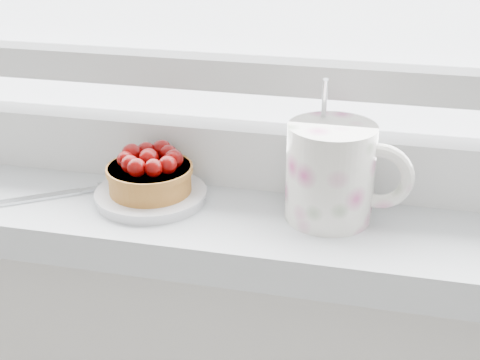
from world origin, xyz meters
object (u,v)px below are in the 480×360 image
(raspberry_tart, at_px, (150,172))
(floral_mug, at_px, (334,171))
(fork, at_px, (65,194))
(saucer, at_px, (151,195))

(raspberry_tart, height_order, floral_mug, floral_mug)
(floral_mug, distance_m, fork, 0.30)
(saucer, relative_size, floral_mug, 0.84)
(floral_mug, bearing_deg, raspberry_tart, -178.53)
(raspberry_tart, xyz_separation_m, fork, (-0.10, -0.01, -0.03))
(saucer, bearing_deg, fork, -174.27)
(raspberry_tart, bearing_deg, fork, -174.07)
(floral_mug, xyz_separation_m, fork, (-0.30, -0.02, -0.05))
(saucer, bearing_deg, raspberry_tart, 60.64)
(saucer, xyz_separation_m, raspberry_tart, (0.00, 0.00, 0.03))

